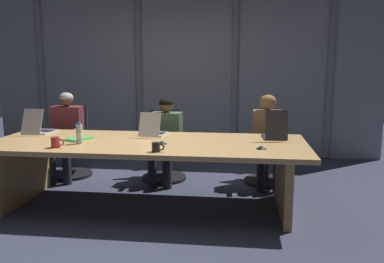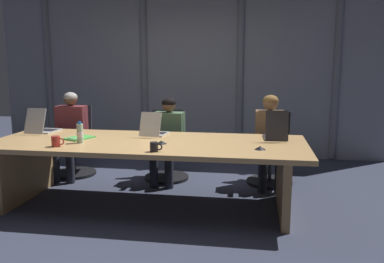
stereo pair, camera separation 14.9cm
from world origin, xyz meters
The scene contains 18 objects.
ground_plane centered at (0.00, 0.00, 0.00)m, with size 13.11×13.11×0.00m, color #383D51.
conference_table centered at (0.00, 0.00, 0.58)m, with size 3.41×1.27×0.73m.
curtain_backdrop centered at (0.00, 2.58, 1.46)m, with size 6.56×0.17×2.93m.
laptop_left_end centered at (-1.40, 0.32, 0.79)m, with size 0.28×0.46×0.31m.
laptop_left_mid centered at (-0.01, 0.34, 0.78)m, with size 0.29×0.42×0.29m.
laptop_center centered at (1.37, 0.32, 0.79)m, with size 0.27×0.43×0.34m.
office_chair_left_end centered at (-1.38, 1.10, 0.36)m, with size 0.60×0.61×0.97m.
office_chair_left_mid centered at (-0.03, 1.09, 0.35)m, with size 0.60×0.60×0.93m.
office_chair_center centered at (1.37, 1.09, 0.35)m, with size 0.60×0.61×0.93m.
person_left_end centered at (-1.36, 0.94, 0.66)m, with size 0.43×0.56×1.17m.
person_left_mid centered at (0.01, 0.94, 0.63)m, with size 0.43×0.56×1.11m.
person_center centered at (1.34, 0.94, 0.66)m, with size 0.39×0.56×1.17m.
water_bottle_primary centered at (-0.68, -0.20, 0.83)m, with size 0.07×0.07×0.23m.
coffee_mug_near centered at (-0.84, -0.41, 0.78)m, with size 0.14×0.09×0.11m.
coffee_mug_far centered at (0.20, -0.49, 0.78)m, with size 0.12×0.08×0.09m.
conference_mic_left_side centered at (0.18, -0.11, 0.75)m, with size 0.11×0.11×0.04m, color black.
conference_mic_middle centered at (1.21, -0.24, 0.75)m, with size 0.11×0.11×0.04m, color black.
spiral_notepad centered at (-0.80, 0.03, 0.74)m, with size 0.32×0.37×0.03m.
Camera 1 is at (1.00, -4.17, 1.58)m, focal length 37.58 mm.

